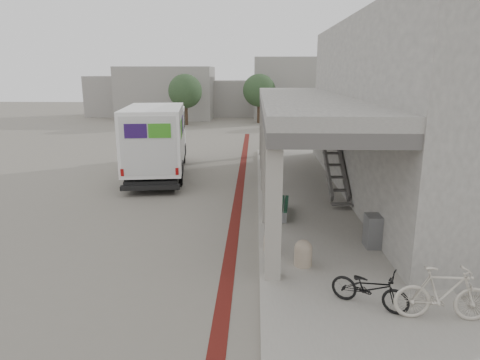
{
  "coord_description": "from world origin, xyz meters",
  "views": [
    {
      "loc": [
        1.67,
        -12.97,
        4.92
      ],
      "look_at": [
        1.19,
        0.19,
        1.6
      ],
      "focal_mm": 32.0,
      "sensor_mm": 36.0,
      "label": 1
    }
  ],
  "objects_px": {
    "utility_cabinet": "(373,231)",
    "bicycle_cream": "(443,294)",
    "bicycle_black": "(370,288)",
    "fedex_truck": "(157,138)",
    "bench": "(282,206)"
  },
  "relations": [
    {
      "from": "utility_cabinet",
      "to": "bicycle_cream",
      "type": "xyz_separation_m",
      "value": [
        0.4,
        -3.68,
        0.1
      ]
    },
    {
      "from": "bicycle_black",
      "to": "bicycle_cream",
      "type": "xyz_separation_m",
      "value": [
        1.31,
        -0.45,
        0.14
      ]
    },
    {
      "from": "fedex_truck",
      "to": "bench",
      "type": "distance_m",
      "value": 8.64
    },
    {
      "from": "fedex_truck",
      "to": "bench",
      "type": "height_order",
      "value": "fedex_truck"
    },
    {
      "from": "bicycle_cream",
      "to": "utility_cabinet",
      "type": "bearing_deg",
      "value": 9.09
    },
    {
      "from": "bench",
      "to": "utility_cabinet",
      "type": "distance_m",
      "value": 3.59
    },
    {
      "from": "bicycle_black",
      "to": "bicycle_cream",
      "type": "height_order",
      "value": "bicycle_cream"
    },
    {
      "from": "bicycle_black",
      "to": "bicycle_cream",
      "type": "bearing_deg",
      "value": -78.86
    },
    {
      "from": "fedex_truck",
      "to": "utility_cabinet",
      "type": "relative_size",
      "value": 8.84
    },
    {
      "from": "fedex_truck",
      "to": "utility_cabinet",
      "type": "xyz_separation_m",
      "value": [
        8.11,
        -9.01,
        -1.23
      ]
    },
    {
      "from": "bench",
      "to": "bicycle_cream",
      "type": "xyz_separation_m",
      "value": [
        2.8,
        -6.34,
        0.25
      ]
    },
    {
      "from": "utility_cabinet",
      "to": "bicycle_cream",
      "type": "height_order",
      "value": "bicycle_cream"
    },
    {
      "from": "bench",
      "to": "utility_cabinet",
      "type": "relative_size",
      "value": 2.07
    },
    {
      "from": "bench",
      "to": "fedex_truck",
      "type": "bearing_deg",
      "value": 137.87
    },
    {
      "from": "utility_cabinet",
      "to": "bicycle_black",
      "type": "xyz_separation_m",
      "value": [
        -0.91,
        -3.23,
        -0.04
      ]
    }
  ]
}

